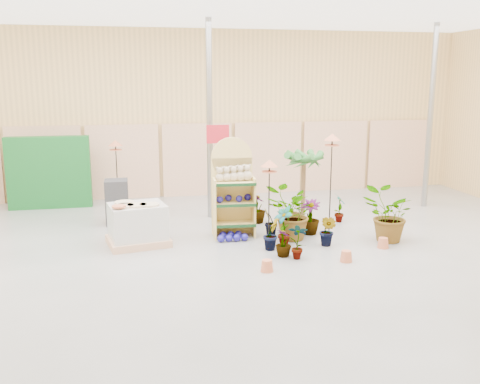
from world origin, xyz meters
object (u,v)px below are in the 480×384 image
(display_shelf, at_px, (233,191))
(bird_table_front, at_px, (269,166))
(pallet_stack, at_px, (138,225))
(potted_plant_2, at_px, (291,214))

(display_shelf, xyz_separation_m, bird_table_front, (0.63, -0.53, 0.59))
(pallet_stack, xyz_separation_m, bird_table_front, (2.58, -0.22, 1.11))
(display_shelf, xyz_separation_m, potted_plant_2, (1.07, -0.62, -0.38))
(potted_plant_2, bearing_deg, pallet_stack, 174.14)
(bird_table_front, relative_size, potted_plant_2, 1.51)
(display_shelf, xyz_separation_m, pallet_stack, (-1.95, -0.31, -0.52))
(bird_table_front, bearing_deg, potted_plant_2, -11.73)
(display_shelf, bearing_deg, pallet_stack, -166.78)
(potted_plant_2, bearing_deg, bird_table_front, 168.27)
(bird_table_front, xyz_separation_m, potted_plant_2, (0.44, -0.09, -0.97))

